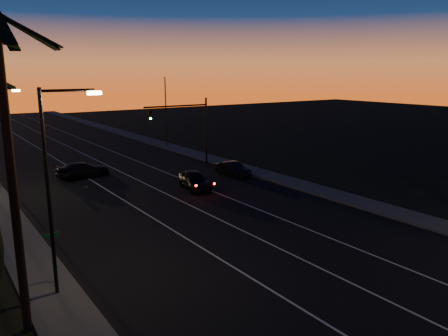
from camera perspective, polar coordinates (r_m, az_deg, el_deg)
road at (r=33.58m, az=-6.81°, el=-4.25°), size 20.00×170.00×0.01m
sidewalk_left at (r=30.28m, az=-26.00°, el=-7.18°), size 2.40×170.00×0.16m
sidewalk_right at (r=39.84m, az=7.55°, el=-1.50°), size 2.40×170.00×0.16m
lane_stripe_left at (r=32.35m, az=-11.51°, el=-5.04°), size 0.12×160.00×0.01m
lane_stripe_mid at (r=33.80m, az=-6.06°, el=-4.09°), size 0.12×160.00×0.01m
lane_stripe_right at (r=35.54m, az=-1.10°, el=-3.20°), size 0.12×160.00×0.01m
palm_near at (r=16.86m, az=-26.35°, el=2.57°), size 4.25×4.16×11.53m
streetlight_left_near at (r=19.46m, az=-21.26°, el=-1.08°), size 2.55×0.26×9.00m
street_sign at (r=21.46m, az=-21.40°, el=-10.16°), size 0.70×0.06×2.60m
signal_mast at (r=44.64m, az=-4.92°, el=6.19°), size 7.10×0.41×7.00m
signal_post at (r=39.44m, az=-26.29°, el=1.35°), size 0.28×0.37×4.20m
far_pole_right at (r=57.01m, az=-7.60°, el=7.19°), size 0.14×0.14×9.00m
lead_car at (r=36.52m, az=-3.89°, el=-1.58°), size 2.75×5.21×1.52m
right_car at (r=41.14m, az=1.19°, el=-0.12°), size 1.66×4.02×1.29m
cross_car at (r=42.43m, az=-17.88°, el=-0.25°), size 5.10×2.49×1.43m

